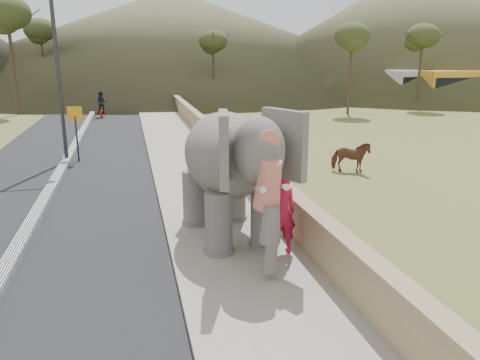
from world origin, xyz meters
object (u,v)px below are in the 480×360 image
Objects in this scene: cow at (350,157)px; lamppost at (64,46)px; elephant_and_man at (228,173)px; motorcyclist at (102,107)px.

lamppost is at bearing 94.11° from cow.
lamppost reaches higher than elephant_and_man.
cow is 0.31× the size of elephant_and_man.
cow is at bearing -61.92° from motorcyclist.
lamppost is 4.13× the size of motorcyclist.
lamppost is at bearing -92.02° from motorcyclist.
cow is at bearing -22.49° from lamppost.
cow is 21.92m from motorcyclist.
cow is (10.84, -4.49, -4.24)m from lamppost.
elephant_and_man is at bearing -65.16° from lamppost.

